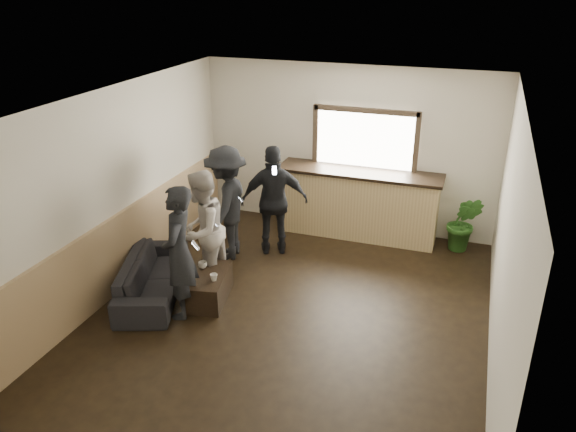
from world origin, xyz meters
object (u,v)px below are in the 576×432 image
at_px(cup_a, 203,265).
at_px(cup_b, 214,277).
at_px(potted_plant, 464,223).
at_px(person_c, 227,203).
at_px(person_a, 179,253).
at_px(person_d, 274,201).
at_px(bar_counter, 359,199).
at_px(coffee_table, 208,287).
at_px(person_b, 202,230).
at_px(sofa, 153,276).

xyz_separation_m(cup_a, cup_b, (0.30, -0.26, -0.00)).
relative_size(potted_plant, person_c, 0.53).
xyz_separation_m(person_a, person_c, (-0.12, 1.68, 0.00)).
height_order(cup_b, person_d, person_d).
height_order(cup_a, person_a, person_a).
bearing_deg(bar_counter, person_c, -140.42).
distance_m(potted_plant, person_a, 4.57).
xyz_separation_m(cup_a, person_a, (-0.02, -0.54, 0.45)).
xyz_separation_m(coffee_table, person_d, (0.36, 1.64, 0.69)).
distance_m(coffee_table, person_a, 0.82).
bearing_deg(coffee_table, person_a, -112.72).
relative_size(cup_a, cup_b, 1.19).
bearing_deg(bar_counter, potted_plant, -1.52).
bearing_deg(bar_counter, person_d, -135.60).
bearing_deg(person_c, potted_plant, 105.23).
height_order(potted_plant, person_b, person_b).
bearing_deg(person_d, sofa, 34.27).
relative_size(cup_a, person_b, 0.07).
relative_size(coffee_table, person_d, 0.49).
height_order(person_a, person_c, person_c).
relative_size(coffee_table, person_a, 0.49).
xyz_separation_m(person_a, person_d, (0.53, 2.05, -0.01)).
distance_m(cup_b, person_c, 1.53).
bearing_deg(cup_b, person_d, 83.29).
xyz_separation_m(cup_a, person_b, (-0.09, 0.21, 0.42)).
bearing_deg(person_a, bar_counter, 137.34).
height_order(coffee_table, person_c, person_c).
xyz_separation_m(coffee_table, potted_plant, (3.18, 2.67, 0.28)).
height_order(cup_a, person_c, person_c).
relative_size(cup_a, person_a, 0.07).
bearing_deg(coffee_table, person_b, 123.83).
relative_size(bar_counter, coffee_table, 3.10).
height_order(potted_plant, person_d, person_d).
xyz_separation_m(coffee_table, cup_a, (-0.14, 0.14, 0.24)).
relative_size(coffee_table, potted_plant, 0.91).
bearing_deg(bar_counter, person_a, -117.53).
height_order(coffee_table, person_d, person_d).
height_order(bar_counter, potted_plant, bar_counter).
xyz_separation_m(sofa, potted_plant, (3.98, 2.78, 0.21)).
distance_m(cup_a, person_b, 0.48).
height_order(cup_a, person_d, person_d).
distance_m(cup_a, person_a, 0.71).
height_order(person_a, person_d, person_a).
height_order(cup_a, potted_plant, potted_plant).
distance_m(coffee_table, cup_a, 0.31).
relative_size(potted_plant, person_d, 0.54).
height_order(bar_counter, coffee_table, bar_counter).
relative_size(bar_counter, person_c, 1.51).
bearing_deg(person_d, potted_plant, 177.83).
bearing_deg(coffee_table, potted_plant, 40.05).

